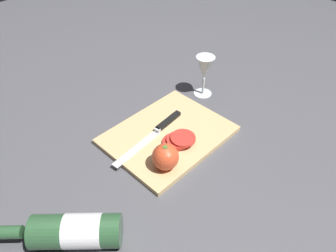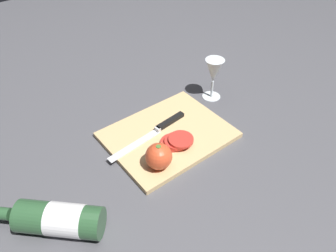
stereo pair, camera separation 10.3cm
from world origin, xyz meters
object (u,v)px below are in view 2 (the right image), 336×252
(wine_bottle, at_px, (56,219))
(tomato_slice_stack_near, at_px, (177,141))
(wine_glass, at_px, (214,72))
(knife, at_px, (162,127))
(whole_tomato, at_px, (159,156))

(wine_bottle, bearing_deg, tomato_slice_stack_near, -174.44)
(wine_bottle, bearing_deg, wine_glass, -165.93)
(knife, bearing_deg, wine_bottle, 11.38)
(wine_glass, xyz_separation_m, whole_tomato, (0.37, 0.17, -0.05))
(wine_bottle, distance_m, tomato_slice_stack_near, 0.41)
(wine_bottle, distance_m, wine_glass, 0.70)
(wine_glass, relative_size, tomato_slice_stack_near, 1.63)
(whole_tomato, height_order, knife, whole_tomato)
(whole_tomato, relative_size, knife, 0.26)
(wine_glass, bearing_deg, wine_bottle, 14.07)
(wine_bottle, xyz_separation_m, wine_glass, (-0.68, -0.17, 0.06))
(wine_bottle, xyz_separation_m, knife, (-0.41, -0.13, -0.02))
(wine_glass, height_order, whole_tomato, wine_glass)
(whole_tomato, distance_m, knife, 0.17)
(whole_tomato, bearing_deg, wine_bottle, 0.35)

